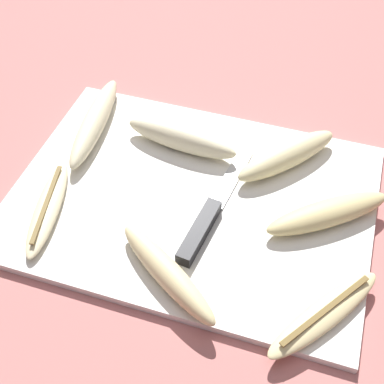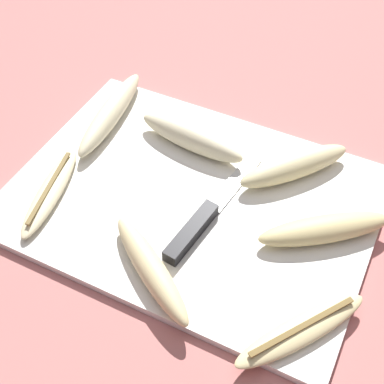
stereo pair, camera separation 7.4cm
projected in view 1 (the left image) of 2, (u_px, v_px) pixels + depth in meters
ground_plane at (192, 202)px, 0.76m from camera, size 4.00×4.00×0.00m
cutting_board at (192, 200)px, 0.75m from camera, size 0.50×0.37×0.01m
knife at (205, 221)px, 0.71m from camera, size 0.05×0.23×0.02m
banana_pale_long at (95, 122)px, 0.83m from camera, size 0.06×0.21×0.03m
banana_mellow_near at (325, 314)px, 0.62m from camera, size 0.13×0.17×0.02m
banana_bright_far at (181, 138)px, 0.80m from camera, size 0.18×0.06×0.04m
banana_soft_right at (287, 155)px, 0.78m from camera, size 0.14×0.16×0.04m
banana_cream_curved at (48, 207)px, 0.72m from camera, size 0.07×0.17×0.02m
banana_ripe_center at (167, 273)px, 0.64m from camera, size 0.17×0.13×0.03m
banana_spotted_left at (328, 213)px, 0.71m from camera, size 0.17×0.14×0.03m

